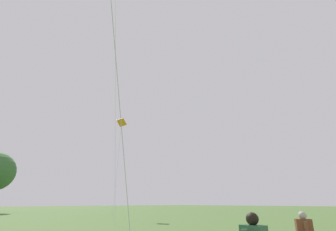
% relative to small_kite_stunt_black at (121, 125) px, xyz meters
% --- Properties ---
extents(small_kite_stunt_black, '(3.15, 3.66, 12.70)m').
position_rel_small_kite_stunt_black_xyz_m(small_kite_stunt_black, '(0.00, 0.00, 0.00)').
color(small_kite_stunt_black, orange).
rests_on(small_kite_stunt_black, ground).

